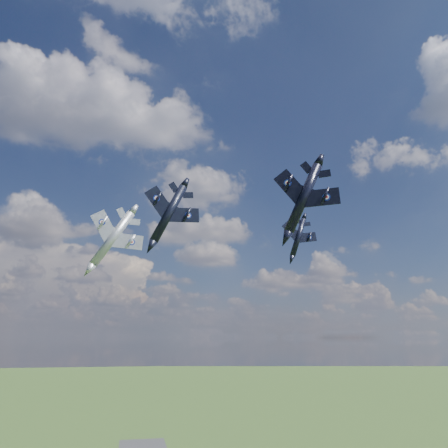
{
  "coord_description": "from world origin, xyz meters",
  "views": [
    {
      "loc": [
        -11.23,
        -60.18,
        63.11
      ],
      "look_at": [
        4.68,
        15.44,
        83.29
      ],
      "focal_mm": 35.0,
      "sensor_mm": 36.0,
      "label": 1
    }
  ],
  "objects": [
    {
      "name": "jet_right_navy",
      "position": [
        14.4,
        1.07,
        84.35
      ],
      "size": [
        17.49,
        19.65,
        7.97
      ],
      "primitive_type": null,
      "rotation": [
        0.0,
        0.44,
        -0.42
      ],
      "color": "black"
    },
    {
      "name": "jet_lead_navy",
      "position": [
        -6.09,
        7.08,
        82.32
      ],
      "size": [
        11.18,
        14.75,
        7.07
      ],
      "primitive_type": null,
      "rotation": [
        0.0,
        0.45,
        0.05
      ],
      "color": "black"
    },
    {
      "name": "jet_left_silver",
      "position": [
        -15.27,
        21.43,
        80.98
      ],
      "size": [
        12.49,
        16.94,
        9.13
      ],
      "primitive_type": null,
      "rotation": [
        0.0,
        0.56,
        0.04
      ],
      "color": "gray"
    },
    {
      "name": "jet_high_navy",
      "position": [
        25.66,
        32.17,
        85.5
      ],
      "size": [
        10.12,
        13.36,
        5.71
      ],
      "primitive_type": null,
      "rotation": [
        0.0,
        0.34,
        0.03
      ],
      "color": "black"
    }
  ]
}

